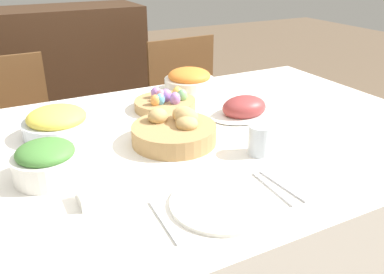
{
  "coord_description": "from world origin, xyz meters",
  "views": [
    {
      "loc": [
        -0.52,
        -1.04,
        1.3
      ],
      "look_at": [
        -0.02,
        -0.08,
        0.81
      ],
      "focal_mm": 38.0,
      "sensor_mm": 36.0,
      "label": 1
    }
  ],
  "objects_px": {
    "drinking_cup": "(260,140)",
    "pineapple_bowl": "(57,123)",
    "green_salad_bowl": "(47,161)",
    "ham_platter": "(244,109)",
    "dinner_plate": "(222,203)",
    "sideboard": "(31,90)",
    "spoon": "(282,186)",
    "knife": "(272,189)",
    "egg_basket": "(166,103)",
    "butter_dish": "(103,194)",
    "bread_basket": "(175,131)",
    "fork": "(164,222)",
    "carrot_bowl": "(189,81)",
    "chair_far_left": "(13,146)",
    "chair_far_right": "(193,112)"
  },
  "relations": [
    {
      "from": "chair_far_left",
      "to": "ham_platter",
      "type": "xyz_separation_m",
      "value": [
        0.74,
        -0.81,
        0.33
      ]
    },
    {
      "from": "egg_basket",
      "to": "butter_dish",
      "type": "height_order",
      "value": "egg_basket"
    },
    {
      "from": "knife",
      "to": "carrot_bowl",
      "type": "bearing_deg",
      "value": 80.23
    },
    {
      "from": "pineapple_bowl",
      "to": "carrot_bowl",
      "type": "relative_size",
      "value": 1.04
    },
    {
      "from": "dinner_plate",
      "to": "drinking_cup",
      "type": "xyz_separation_m",
      "value": [
        0.23,
        0.18,
        0.04
      ]
    },
    {
      "from": "spoon",
      "to": "butter_dish",
      "type": "height_order",
      "value": "butter_dish"
    },
    {
      "from": "pineapple_bowl",
      "to": "fork",
      "type": "xyz_separation_m",
      "value": [
        0.11,
        -0.57,
        -0.04
      ]
    },
    {
      "from": "green_salad_bowl",
      "to": "knife",
      "type": "xyz_separation_m",
      "value": [
        0.48,
        -0.31,
        -0.05
      ]
    },
    {
      "from": "egg_basket",
      "to": "butter_dish",
      "type": "bearing_deg",
      "value": -127.91
    },
    {
      "from": "fork",
      "to": "chair_far_right",
      "type": "bearing_deg",
      "value": 62.6
    },
    {
      "from": "pineapple_bowl",
      "to": "drinking_cup",
      "type": "height_order",
      "value": "pineapple_bowl"
    },
    {
      "from": "chair_far_right",
      "to": "spoon",
      "type": "distance_m",
      "value": 1.35
    },
    {
      "from": "green_salad_bowl",
      "to": "spoon",
      "type": "distance_m",
      "value": 0.6
    },
    {
      "from": "dinner_plate",
      "to": "bread_basket",
      "type": "bearing_deg",
      "value": 81.6
    },
    {
      "from": "dinner_plate",
      "to": "butter_dish",
      "type": "distance_m",
      "value": 0.28
    },
    {
      "from": "spoon",
      "to": "butter_dish",
      "type": "distance_m",
      "value": 0.44
    },
    {
      "from": "green_salad_bowl",
      "to": "bread_basket",
      "type": "bearing_deg",
      "value": 7.34
    },
    {
      "from": "fork",
      "to": "butter_dish",
      "type": "xyz_separation_m",
      "value": [
        -0.09,
        0.15,
        0.01
      ]
    },
    {
      "from": "dinner_plate",
      "to": "spoon",
      "type": "distance_m",
      "value": 0.18
    },
    {
      "from": "fork",
      "to": "ham_platter",
      "type": "bearing_deg",
      "value": 43.89
    },
    {
      "from": "chair_far_left",
      "to": "fork",
      "type": "xyz_separation_m",
      "value": [
        0.23,
        -1.25,
        0.3
      ]
    },
    {
      "from": "egg_basket",
      "to": "dinner_plate",
      "type": "distance_m",
      "value": 0.65
    },
    {
      "from": "egg_basket",
      "to": "knife",
      "type": "relative_size",
      "value": 1.34
    },
    {
      "from": "dinner_plate",
      "to": "butter_dish",
      "type": "relative_size",
      "value": 2.13
    },
    {
      "from": "pineapple_bowl",
      "to": "dinner_plate",
      "type": "bearing_deg",
      "value": -65.88
    },
    {
      "from": "green_salad_bowl",
      "to": "ham_platter",
      "type": "bearing_deg",
      "value": 10.81
    },
    {
      "from": "drinking_cup",
      "to": "pineapple_bowl",
      "type": "bearing_deg",
      "value": 141.03
    },
    {
      "from": "fork",
      "to": "drinking_cup",
      "type": "height_order",
      "value": "drinking_cup"
    },
    {
      "from": "sideboard",
      "to": "egg_basket",
      "type": "relative_size",
      "value": 6.45
    },
    {
      "from": "chair_far_left",
      "to": "spoon",
      "type": "distance_m",
      "value": 1.4
    },
    {
      "from": "chair_far_left",
      "to": "butter_dish",
      "type": "xyz_separation_m",
      "value": [
        0.14,
        -1.11,
        0.32
      ]
    },
    {
      "from": "chair_far_left",
      "to": "sideboard",
      "type": "bearing_deg",
      "value": 74.08
    },
    {
      "from": "ham_platter",
      "to": "fork",
      "type": "relative_size",
      "value": 1.5
    },
    {
      "from": "egg_basket",
      "to": "green_salad_bowl",
      "type": "bearing_deg",
      "value": -145.68
    },
    {
      "from": "dinner_plate",
      "to": "knife",
      "type": "relative_size",
      "value": 1.43
    },
    {
      "from": "chair_far_right",
      "to": "fork",
      "type": "relative_size",
      "value": 5.16
    },
    {
      "from": "ham_platter",
      "to": "spoon",
      "type": "relative_size",
      "value": 1.5
    },
    {
      "from": "sideboard",
      "to": "fork",
      "type": "bearing_deg",
      "value": -88.89
    },
    {
      "from": "sideboard",
      "to": "spoon",
      "type": "height_order",
      "value": "sideboard"
    },
    {
      "from": "sideboard",
      "to": "ham_platter",
      "type": "distance_m",
      "value": 1.71
    },
    {
      "from": "chair_far_left",
      "to": "egg_basket",
      "type": "relative_size",
      "value": 3.84
    },
    {
      "from": "egg_basket",
      "to": "chair_far_left",
      "type": "bearing_deg",
      "value": 130.18
    },
    {
      "from": "chair_far_right",
      "to": "sideboard",
      "type": "height_order",
      "value": "sideboard"
    },
    {
      "from": "sideboard",
      "to": "spoon",
      "type": "distance_m",
      "value": 2.08
    },
    {
      "from": "bread_basket",
      "to": "dinner_plate",
      "type": "bearing_deg",
      "value": -98.4
    },
    {
      "from": "chair_far_right",
      "to": "sideboard",
      "type": "bearing_deg",
      "value": 130.92
    },
    {
      "from": "bread_basket",
      "to": "spoon",
      "type": "bearing_deg",
      "value": -71.25
    },
    {
      "from": "bread_basket",
      "to": "knife",
      "type": "height_order",
      "value": "bread_basket"
    },
    {
      "from": "green_salad_bowl",
      "to": "fork",
      "type": "bearing_deg",
      "value": -59.27
    },
    {
      "from": "bread_basket",
      "to": "butter_dish",
      "type": "bearing_deg",
      "value": -143.62
    }
  ]
}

